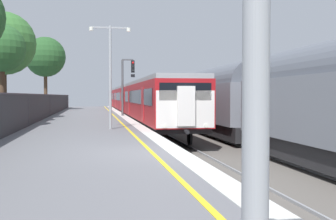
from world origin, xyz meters
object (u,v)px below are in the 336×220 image
object	(u,v)px
background_tree_right	(2,50)
commuter_train_at_platform	(131,99)
platform_lamp_mid	(110,67)
background_tree_back	(45,58)
freight_train_adjacent_track	(261,100)
signal_gantry	(126,80)
background_tree_left	(3,45)

from	to	relation	value
background_tree_right	commuter_train_at_platform	bearing A→B (deg)	65.77
platform_lamp_mid	background_tree_back	size ratio (longest dim) A/B	0.59
freight_train_adjacent_track	background_tree_back	xyz separation A→B (m)	(-13.64, 32.03, 4.59)
background_tree_right	signal_gantry	bearing A→B (deg)	46.22
signal_gantry	background_tree_right	world-z (taller)	background_tree_right
commuter_train_at_platform	platform_lamp_mid	size ratio (longest dim) A/B	11.64
background_tree_back	platform_lamp_mid	bearing A→B (deg)	-78.37
background_tree_left	commuter_train_at_platform	bearing A→B (deg)	58.70
freight_train_adjacent_track	signal_gantry	bearing A→B (deg)	109.61
commuter_train_at_platform	background_tree_back	size ratio (longest dim) A/B	6.92
freight_train_adjacent_track	signal_gantry	size ratio (longest dim) A/B	5.42
commuter_train_at_platform	signal_gantry	bearing A→B (deg)	-96.58
commuter_train_at_platform	background_tree_left	world-z (taller)	background_tree_left
freight_train_adjacent_track	platform_lamp_mid	world-z (taller)	platform_lamp_mid
signal_gantry	platform_lamp_mid	xyz separation A→B (m)	(-1.82, -14.21, 0.10)
freight_train_adjacent_track	signal_gantry	world-z (taller)	signal_gantry
freight_train_adjacent_track	signal_gantry	distance (m)	16.35
commuter_train_at_platform	background_tree_left	distance (m)	19.97
freight_train_adjacent_track	commuter_train_at_platform	bearing A→B (deg)	98.14
platform_lamp_mid	background_tree_back	xyz separation A→B (m)	(-6.36, 30.91, 2.99)
freight_train_adjacent_track	background_tree_back	distance (m)	35.12
signal_gantry	background_tree_back	bearing A→B (deg)	116.10
platform_lamp_mid	background_tree_back	world-z (taller)	background_tree_back
commuter_train_at_platform	freight_train_adjacent_track	world-z (taller)	freight_train_adjacent_track
signal_gantry	background_tree_back	xyz separation A→B (m)	(-8.18, 16.69, 3.09)
freight_train_adjacent_track	background_tree_back	size ratio (longest dim) A/B	2.96
signal_gantry	background_tree_left	world-z (taller)	background_tree_left
signal_gantry	background_tree_right	size ratio (longest dim) A/B	0.79
freight_train_adjacent_track	platform_lamp_mid	xyz separation A→B (m)	(-7.28, 1.13, 1.60)
signal_gantry	background_tree_back	world-z (taller)	background_tree_back
background_tree_left	background_tree_right	world-z (taller)	background_tree_left
background_tree_right	background_tree_back	bearing A→B (deg)	90.43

